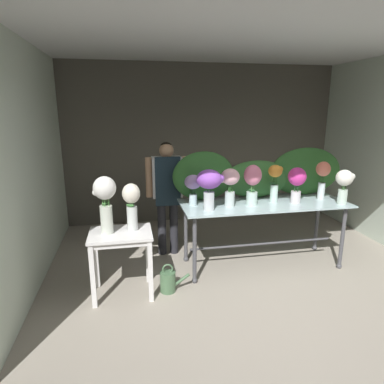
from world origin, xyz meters
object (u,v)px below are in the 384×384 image
at_px(vase_magenta_carnations, 297,181).
at_px(watering_can, 168,281).
at_px(vase_blush_stock, 230,183).
at_px(vase_lilac_snapdragons, 193,185).
at_px(vase_white_roses_tall, 105,199).
at_px(vase_ivory_lilies, 344,183).
at_px(vase_sunset_anemones, 275,180).
at_px(vase_coral_roses, 323,176).
at_px(florist, 167,187).
at_px(side_table_white, 121,242).
at_px(vase_rosy_freesia, 253,181).
at_px(display_table_glass, 264,213).
at_px(vase_violet_hydrangea, 209,183).
at_px(vase_cream_lisianthus_tall, 132,204).

relative_size(vase_magenta_carnations, watering_can, 1.31).
xyz_separation_m(vase_blush_stock, watering_can, (-0.82, -0.36, -1.05)).
xyz_separation_m(vase_lilac_snapdragons, vase_white_roses_tall, (-1.04, -0.44, 0.00)).
height_order(vase_ivory_lilies, vase_lilac_snapdragons, vase_ivory_lilies).
distance_m(vase_sunset_anemones, vase_coral_roses, 0.67).
xyz_separation_m(florist, vase_ivory_lilies, (2.14, -0.86, 0.15)).
height_order(side_table_white, vase_magenta_carnations, vase_magenta_carnations).
distance_m(vase_ivory_lilies, vase_magenta_carnations, 0.59).
bearing_deg(vase_rosy_freesia, side_table_white, -169.09).
distance_m(display_table_glass, vase_blush_stock, 0.67).
bearing_deg(vase_lilac_snapdragons, vase_violet_hydrangea, -57.80).
distance_m(vase_rosy_freesia, vase_white_roses_tall, 1.80).
bearing_deg(vase_cream_lisianthus_tall, watering_can, -15.72).
height_order(florist, vase_lilac_snapdragons, florist).
bearing_deg(vase_rosy_freesia, display_table_glass, 16.82).
relative_size(vase_sunset_anemones, vase_coral_roses, 0.96).
bearing_deg(vase_sunset_anemones, vase_rosy_freesia, -168.19).
distance_m(display_table_glass, vase_cream_lisianthus_tall, 1.75).
relative_size(display_table_glass, vase_violet_hydrangea, 4.38).
height_order(vase_sunset_anemones, vase_lilac_snapdragons, vase_sunset_anemones).
relative_size(vase_blush_stock, vase_coral_roses, 0.93).
height_order(florist, vase_cream_lisianthus_tall, florist).
bearing_deg(vase_white_roses_tall, vase_sunset_anemones, 10.34).
distance_m(florist, vase_blush_stock, 0.99).
bearing_deg(vase_cream_lisianthus_tall, vase_blush_stock, 11.95).
bearing_deg(vase_ivory_lilies, vase_magenta_carnations, 163.52).
bearing_deg(florist, vase_coral_roses, -16.68).
bearing_deg(vase_violet_hydrangea, watering_can, -154.68).
height_order(vase_lilac_snapdragons, watering_can, vase_lilac_snapdragons).
bearing_deg(vase_rosy_freesia, vase_blush_stock, -177.89).
bearing_deg(florist, display_table_glass, -27.01).
xyz_separation_m(vase_rosy_freesia, vase_sunset_anemones, (0.33, 0.07, -0.01)).
bearing_deg(vase_lilac_snapdragons, display_table_glass, -3.97).
bearing_deg(vase_coral_roses, display_table_glass, -179.43).
bearing_deg(watering_can, vase_lilac_snapdragons, 51.65).
distance_m(side_table_white, vase_cream_lisianthus_tall, 0.45).
relative_size(display_table_glass, vase_ivory_lilies, 4.88).
height_order(side_table_white, vase_rosy_freesia, vase_rosy_freesia).
bearing_deg(florist, watering_can, -97.15).
height_order(vase_sunset_anemones, vase_violet_hydrangea, vase_violet_hydrangea).
bearing_deg(vase_ivory_lilies, vase_white_roses_tall, -177.62).
xyz_separation_m(display_table_glass, vase_rosy_freesia, (-0.19, -0.06, 0.44)).
distance_m(vase_rosy_freesia, vase_cream_lisianthus_tall, 1.53).
xyz_separation_m(side_table_white, vase_white_roses_tall, (-0.13, 0.00, 0.50)).
xyz_separation_m(display_table_glass, vase_magenta_carnations, (0.39, -0.09, 0.42)).
bearing_deg(display_table_glass, vase_lilac_snapdragons, 176.03).
relative_size(vase_coral_roses, vase_white_roses_tall, 0.81).
height_order(vase_ivory_lilies, watering_can, vase_ivory_lilies).
relative_size(vase_lilac_snapdragons, vase_white_roses_tall, 0.62).
height_order(florist, vase_violet_hydrangea, florist).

